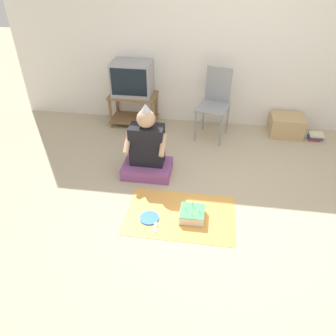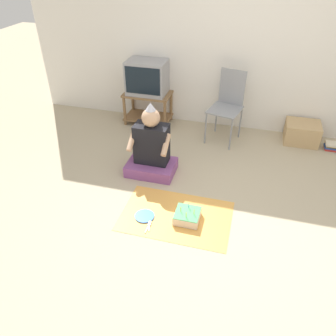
{
  "view_description": "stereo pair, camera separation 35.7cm",
  "coord_description": "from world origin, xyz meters",
  "px_view_note": "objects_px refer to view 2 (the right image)",
  "views": [
    {
      "loc": [
        -0.16,
        -2.65,
        2.4
      ],
      "look_at": [
        -0.58,
        0.24,
        0.35
      ],
      "focal_mm": 35.0,
      "sensor_mm": 36.0,
      "label": 1
    },
    {
      "loc": [
        0.19,
        -2.57,
        2.4
      ],
      "look_at": [
        -0.58,
        0.24,
        0.35
      ],
      "focal_mm": 35.0,
      "sensor_mm": 36.0,
      "label": 2
    }
  ],
  "objects_px": {
    "book_pile": "(332,146)",
    "person_seated": "(151,149)",
    "folding_chair": "(228,102)",
    "cardboard_box_stack": "(302,133)",
    "tv": "(147,77)",
    "paper_plate": "(145,216)",
    "birthday_cake": "(187,216)"
  },
  "relations": [
    {
      "from": "folding_chair",
      "to": "cardboard_box_stack",
      "type": "distance_m",
      "value": 1.16
    },
    {
      "from": "person_seated",
      "to": "birthday_cake",
      "type": "xyz_separation_m",
      "value": [
        0.62,
        -0.74,
        -0.26
      ]
    },
    {
      "from": "folding_chair",
      "to": "birthday_cake",
      "type": "height_order",
      "value": "folding_chair"
    },
    {
      "from": "tv",
      "to": "folding_chair",
      "type": "xyz_separation_m",
      "value": [
        1.23,
        -0.18,
        -0.17
      ]
    },
    {
      "from": "folding_chair",
      "to": "person_seated",
      "type": "distance_m",
      "value": 1.36
    },
    {
      "from": "folding_chair",
      "to": "paper_plate",
      "type": "relative_size",
      "value": 4.73
    },
    {
      "from": "folding_chair",
      "to": "cardboard_box_stack",
      "type": "relative_size",
      "value": 2.1
    },
    {
      "from": "paper_plate",
      "to": "folding_chair",
      "type": "bearing_deg",
      "value": 72.82
    },
    {
      "from": "tv",
      "to": "folding_chair",
      "type": "bearing_deg",
      "value": -8.23
    },
    {
      "from": "folding_chair",
      "to": "person_seated",
      "type": "relative_size",
      "value": 1.07
    },
    {
      "from": "cardboard_box_stack",
      "to": "person_seated",
      "type": "relative_size",
      "value": 0.51
    },
    {
      "from": "cardboard_box_stack",
      "to": "book_pile",
      "type": "distance_m",
      "value": 0.44
    },
    {
      "from": "cardboard_box_stack",
      "to": "person_seated",
      "type": "bearing_deg",
      "value": -145.58
    },
    {
      "from": "book_pile",
      "to": "paper_plate",
      "type": "xyz_separation_m",
      "value": [
        -2.07,
        -1.96,
        -0.04
      ]
    },
    {
      "from": "cardboard_box_stack",
      "to": "paper_plate",
      "type": "bearing_deg",
      "value": -128.66
    },
    {
      "from": "cardboard_box_stack",
      "to": "paper_plate",
      "type": "distance_m",
      "value": 2.66
    },
    {
      "from": "cardboard_box_stack",
      "to": "birthday_cake",
      "type": "height_order",
      "value": "cardboard_box_stack"
    },
    {
      "from": "paper_plate",
      "to": "tv",
      "type": "bearing_deg",
      "value": 106.91
    },
    {
      "from": "book_pile",
      "to": "person_seated",
      "type": "relative_size",
      "value": 0.23
    },
    {
      "from": "book_pile",
      "to": "paper_plate",
      "type": "relative_size",
      "value": 1.0
    },
    {
      "from": "folding_chair",
      "to": "person_seated",
      "type": "bearing_deg",
      "value": -124.99
    },
    {
      "from": "book_pile",
      "to": "person_seated",
      "type": "bearing_deg",
      "value": -153.07
    },
    {
      "from": "person_seated",
      "to": "paper_plate",
      "type": "xyz_separation_m",
      "value": [
        0.18,
        -0.82,
        -0.31
      ]
    },
    {
      "from": "cardboard_box_stack",
      "to": "paper_plate",
      "type": "height_order",
      "value": "cardboard_box_stack"
    },
    {
      "from": "book_pile",
      "to": "birthday_cake",
      "type": "xyz_separation_m",
      "value": [
        -1.63,
        -1.89,
        0.0
      ]
    },
    {
      "from": "person_seated",
      "to": "book_pile",
      "type": "bearing_deg",
      "value": 26.93
    },
    {
      "from": "birthday_cake",
      "to": "book_pile",
      "type": "bearing_deg",
      "value": 49.17
    },
    {
      "from": "folding_chair",
      "to": "cardboard_box_stack",
      "type": "bearing_deg",
      "value": 8.67
    },
    {
      "from": "book_pile",
      "to": "birthday_cake",
      "type": "distance_m",
      "value": 2.49
    },
    {
      "from": "cardboard_box_stack",
      "to": "paper_plate",
      "type": "xyz_separation_m",
      "value": [
        -1.66,
        -2.08,
        -0.13
      ]
    },
    {
      "from": "tv",
      "to": "birthday_cake",
      "type": "height_order",
      "value": "tv"
    },
    {
      "from": "folding_chair",
      "to": "birthday_cake",
      "type": "xyz_separation_m",
      "value": [
        -0.15,
        -1.84,
        -0.5
      ]
    }
  ]
}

